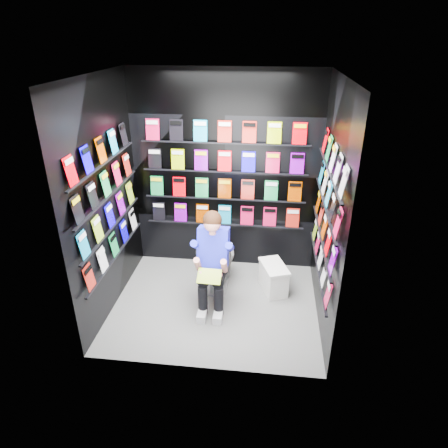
# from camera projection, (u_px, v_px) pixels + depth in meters

# --- Properties ---
(floor) EXTENTS (2.40, 2.40, 0.00)m
(floor) POSITION_uv_depth(u_px,v_px,m) (215.00, 305.00, 4.79)
(floor) COLOR slate
(floor) RESTS_ON ground
(ceiling) EXTENTS (2.40, 2.40, 0.00)m
(ceiling) POSITION_uv_depth(u_px,v_px,m) (213.00, 75.00, 3.65)
(ceiling) COLOR white
(ceiling) RESTS_ON floor
(wall_back) EXTENTS (2.40, 0.04, 2.60)m
(wall_back) POSITION_uv_depth(u_px,v_px,m) (225.00, 175.00, 5.11)
(wall_back) COLOR black
(wall_back) RESTS_ON floor
(wall_front) EXTENTS (2.40, 0.04, 2.60)m
(wall_front) POSITION_uv_depth(u_px,v_px,m) (197.00, 252.00, 3.33)
(wall_front) COLOR black
(wall_front) RESTS_ON floor
(wall_left) EXTENTS (0.04, 2.00, 2.60)m
(wall_left) POSITION_uv_depth(u_px,v_px,m) (105.00, 200.00, 4.35)
(wall_left) COLOR black
(wall_left) RESTS_ON floor
(wall_right) EXTENTS (0.04, 2.00, 2.60)m
(wall_right) POSITION_uv_depth(u_px,v_px,m) (330.00, 211.00, 4.09)
(wall_right) COLOR black
(wall_right) RESTS_ON floor
(comics_back) EXTENTS (2.10, 0.06, 1.37)m
(comics_back) POSITION_uv_depth(u_px,v_px,m) (225.00, 175.00, 5.08)
(comics_back) COLOR red
(comics_back) RESTS_ON wall_back
(comics_left) EXTENTS (0.06, 1.70, 1.37)m
(comics_left) POSITION_uv_depth(u_px,v_px,m) (108.00, 200.00, 4.34)
(comics_left) COLOR red
(comics_left) RESTS_ON wall_left
(comics_right) EXTENTS (0.06, 1.70, 1.37)m
(comics_right) POSITION_uv_depth(u_px,v_px,m) (327.00, 210.00, 4.10)
(comics_right) COLOR red
(comics_right) RESTS_ON wall_right
(toilet) EXTENTS (0.45, 0.77, 0.73)m
(toilet) POSITION_uv_depth(u_px,v_px,m) (218.00, 258.00, 5.04)
(toilet) COLOR white
(toilet) RESTS_ON floor
(longbox) EXTENTS (0.38, 0.50, 0.33)m
(longbox) POSITION_uv_depth(u_px,v_px,m) (273.00, 279.00, 4.99)
(longbox) COLOR white
(longbox) RESTS_ON floor
(longbox_lid) EXTENTS (0.41, 0.53, 0.03)m
(longbox_lid) POSITION_uv_depth(u_px,v_px,m) (274.00, 266.00, 4.91)
(longbox_lid) COLOR white
(longbox_lid) RESTS_ON longbox
(reader) EXTENTS (0.50, 0.71, 1.28)m
(reader) POSITION_uv_depth(u_px,v_px,m) (214.00, 248.00, 4.54)
(reader) COLOR #050ABF
(reader) RESTS_ON toilet
(held_comic) EXTENTS (0.27, 0.16, 0.11)m
(held_comic) POSITION_uv_depth(u_px,v_px,m) (209.00, 276.00, 4.30)
(held_comic) COLOR green
(held_comic) RESTS_ON reader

